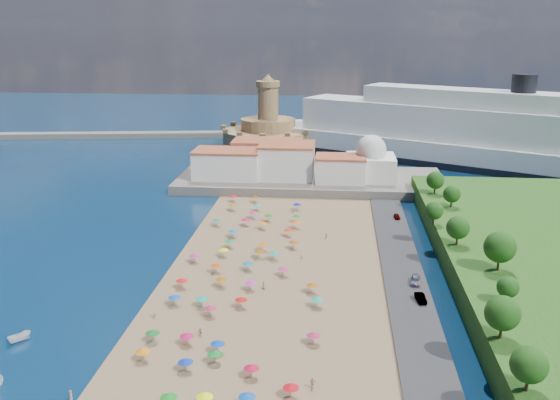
# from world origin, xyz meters

# --- Properties ---
(ground) EXTENTS (700.00, 700.00, 0.00)m
(ground) POSITION_xyz_m (0.00, 0.00, 0.00)
(ground) COLOR #071938
(ground) RESTS_ON ground
(terrace) EXTENTS (90.00, 36.00, 3.00)m
(terrace) POSITION_xyz_m (10.00, 73.00, 1.50)
(terrace) COLOR #59544C
(terrace) RESTS_ON ground
(jetty) EXTENTS (18.00, 70.00, 2.40)m
(jetty) POSITION_xyz_m (-12.00, 108.00, 1.20)
(jetty) COLOR #59544C
(jetty) RESTS_ON ground
(breakwater) EXTENTS (199.03, 34.77, 2.60)m
(breakwater) POSITION_xyz_m (-110.00, 153.00, 1.30)
(breakwater) COLOR #59544C
(breakwater) RESTS_ON ground
(waterfront_buildings) EXTENTS (57.00, 29.00, 11.00)m
(waterfront_buildings) POSITION_xyz_m (-3.05, 73.64, 7.88)
(waterfront_buildings) COLOR silver
(waterfront_buildings) RESTS_ON terrace
(domed_building) EXTENTS (16.00, 16.00, 15.00)m
(domed_building) POSITION_xyz_m (30.00, 71.00, 8.97)
(domed_building) COLOR silver
(domed_building) RESTS_ON terrace
(fortress) EXTENTS (40.00, 40.00, 32.40)m
(fortress) POSITION_xyz_m (-12.00, 138.00, 6.68)
(fortress) COLOR #A78553
(fortress) RESTS_ON ground
(cruise_ship) EXTENTS (156.47, 99.47, 35.98)m
(cruise_ship) POSITION_xyz_m (65.96, 110.09, 10.66)
(cruise_ship) COLOR black
(cruise_ship) RESTS_ON ground
(beach_parasols) EXTENTS (32.73, 118.18, 2.20)m
(beach_parasols) POSITION_xyz_m (-1.36, -10.59, 2.15)
(beach_parasols) COLOR gray
(beach_parasols) RESTS_ON beach
(beachgoers) EXTENTS (36.23, 97.28, 1.84)m
(beachgoers) POSITION_xyz_m (1.24, -6.01, 1.11)
(beachgoers) COLOR tan
(beachgoers) RESTS_ON beach
(moored_boats) EXTENTS (7.14, 19.02, 1.67)m
(moored_boats) POSITION_xyz_m (-33.09, -48.97, 0.82)
(moored_boats) COLOR white
(moored_boats) RESTS_ON ground
(parked_cars) EXTENTS (2.69, 58.63, 1.44)m
(parked_cars) POSITION_xyz_m (36.00, -3.30, 1.39)
(parked_cars) COLOR gray
(parked_cars) RESTS_ON promenade
(hillside_trees) EXTENTS (14.04, 106.32, 8.08)m
(hillside_trees) POSITION_xyz_m (47.32, -9.79, 10.11)
(hillside_trees) COLOR #382314
(hillside_trees) RESTS_ON hillside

